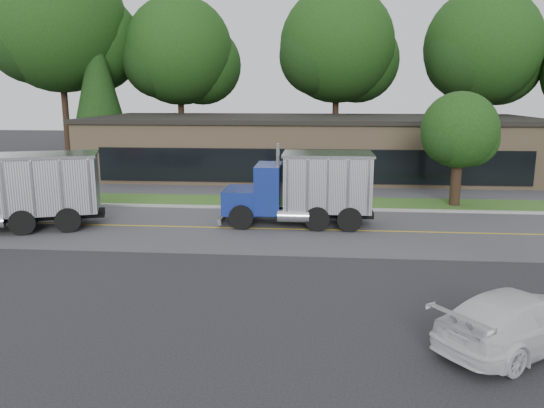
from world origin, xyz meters
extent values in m
plane|color=#2F2F33|center=(0.00, 0.00, 0.00)|extent=(140.00, 140.00, 0.00)
cube|color=#5D5D62|center=(0.00, 9.00, 0.00)|extent=(60.00, 8.00, 0.02)
cube|color=gold|center=(0.00, 9.00, 0.00)|extent=(60.00, 0.12, 0.01)
cube|color=#9E9E99|center=(0.00, 13.20, 0.00)|extent=(60.00, 0.30, 0.12)
cube|color=#325B1F|center=(0.00, 15.00, 0.00)|extent=(60.00, 3.40, 0.03)
cube|color=#5D5D62|center=(0.00, 20.00, 0.00)|extent=(60.00, 7.00, 0.02)
cube|color=#977C5D|center=(2.00, 26.00, 2.00)|extent=(32.00, 12.00, 4.00)
cylinder|color=#382619|center=(-20.00, 32.00, 3.19)|extent=(0.56, 0.56, 6.38)
sphere|color=#16340E|center=(-20.00, 32.00, 11.85)|extent=(11.67, 11.67, 11.67)
sphere|color=#16340E|center=(-17.81, 33.46, 10.39)|extent=(8.75, 8.75, 8.75)
sphere|color=black|center=(-21.82, 30.91, 10.76)|extent=(8.02, 8.02, 8.02)
cylinder|color=#382619|center=(-10.00, 34.00, 2.61)|extent=(0.56, 0.56, 5.23)
sphere|color=#16340E|center=(-10.00, 34.00, 9.71)|extent=(9.56, 9.56, 9.56)
sphere|color=#16340E|center=(-8.21, 35.20, 8.52)|extent=(7.17, 7.17, 7.17)
sphere|color=black|center=(-11.49, 33.10, 8.82)|extent=(6.57, 6.57, 6.57)
cylinder|color=#382619|center=(4.00, 34.00, 2.72)|extent=(0.56, 0.56, 5.44)
sphere|color=#16340E|center=(4.00, 34.00, 10.10)|extent=(9.94, 9.94, 9.94)
sphere|color=#16340E|center=(5.86, 35.24, 8.85)|extent=(7.46, 7.46, 7.46)
sphere|color=black|center=(2.45, 33.07, 9.17)|extent=(6.84, 6.84, 6.84)
cylinder|color=#382619|center=(16.00, 33.00, 2.63)|extent=(0.56, 0.56, 5.25)
sphere|color=#16340E|center=(16.00, 33.00, 9.76)|extent=(9.61, 9.61, 9.61)
sphere|color=#16340E|center=(17.80, 34.20, 8.56)|extent=(7.21, 7.21, 7.21)
sphere|color=black|center=(14.50, 32.10, 8.86)|extent=(6.61, 6.61, 6.61)
cylinder|color=#382619|center=(-16.00, 30.00, 0.50)|extent=(0.44, 0.44, 1.00)
cone|color=black|center=(-16.00, 30.00, 6.54)|extent=(5.23, 5.23, 10.70)
cylinder|color=#382619|center=(10.00, 15.00, 1.11)|extent=(0.56, 0.56, 2.21)
sphere|color=#16340E|center=(10.00, 15.00, 4.11)|extent=(4.05, 4.05, 4.05)
sphere|color=#16340E|center=(10.76, 15.51, 3.61)|extent=(3.04, 3.04, 3.04)
sphere|color=black|center=(9.37, 14.62, 3.73)|extent=(2.78, 2.78, 2.78)
cube|color=black|center=(-11.38, 7.79, 0.57)|extent=(8.38, 3.82, 0.28)
cube|color=silver|center=(-9.98, 8.29, 2.02)|extent=(5.65, 4.07, 2.50)
cube|color=silver|center=(-9.98, 8.29, 3.32)|extent=(5.84, 4.27, 0.12)
cylinder|color=black|center=(-10.02, 9.50, 0.57)|extent=(1.15, 0.70, 1.10)
cylinder|color=black|center=(-9.24, 7.34, 0.57)|extent=(1.15, 0.70, 1.10)
cube|color=black|center=(1.84, 9.97, 0.57)|extent=(6.53, 1.01, 0.28)
cube|color=navy|center=(-1.00, 9.97, 1.12)|extent=(1.56, 2.30, 1.10)
cube|color=navy|center=(0.28, 9.97, 1.72)|extent=(1.14, 2.40, 2.20)
cube|color=black|center=(-0.22, 9.97, 2.12)|extent=(0.06, 2.10, 0.90)
cube|color=silver|center=(2.97, 9.97, 2.02)|extent=(3.90, 2.50, 2.50)
cube|color=silver|center=(2.97, 9.97, 3.32)|extent=(4.05, 2.65, 0.12)
cylinder|color=black|center=(-0.86, 11.12, 0.57)|extent=(1.10, 0.35, 1.10)
cylinder|color=black|center=(-0.86, 8.82, 0.57)|extent=(1.10, 0.35, 1.10)
cylinder|color=black|center=(3.26, 11.12, 0.57)|extent=(1.10, 0.35, 1.10)
cylinder|color=black|center=(3.26, 8.82, 0.57)|extent=(1.10, 0.35, 1.10)
imported|color=silver|center=(7.44, -1.74, 0.69)|extent=(5.00, 4.41, 1.39)
camera|label=1|loc=(2.54, -14.11, 6.04)|focal=35.00mm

